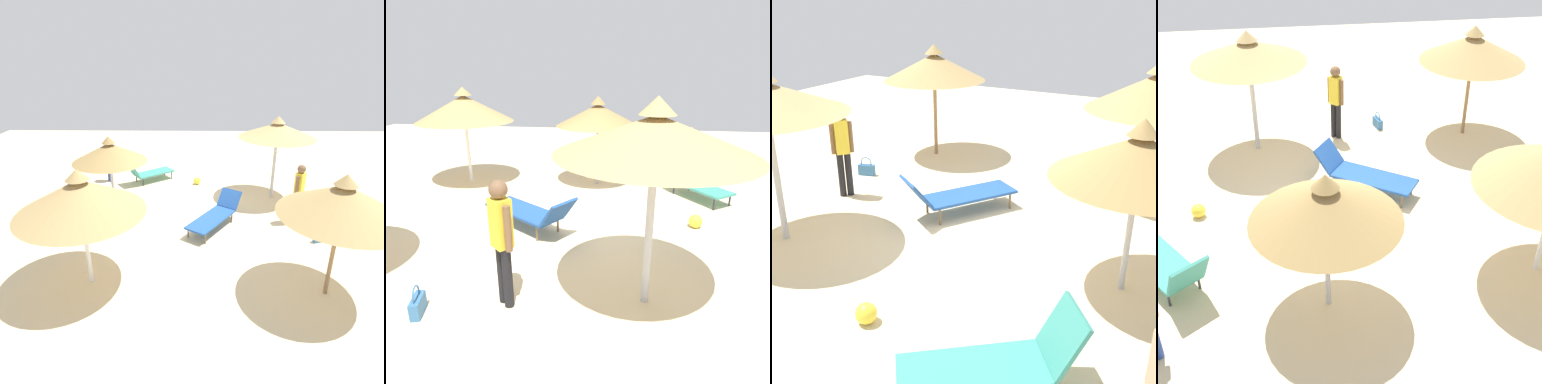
# 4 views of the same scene
# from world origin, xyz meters

# --- Properties ---
(ground) EXTENTS (24.00, 24.00, 0.10)m
(ground) POSITION_xyz_m (0.00, 0.00, -0.05)
(ground) COLOR beige
(parasol_umbrella_center) EXTENTS (2.49, 2.49, 2.79)m
(parasol_umbrella_center) POSITION_xyz_m (-1.73, 2.67, 2.33)
(parasol_umbrella_center) COLOR #B2B2B7
(parasol_umbrella_center) RESTS_ON ground
(parasol_umbrella_near_left) EXTENTS (2.59, 2.59, 2.61)m
(parasol_umbrella_near_left) POSITION_xyz_m (2.97, -2.23, 2.06)
(parasol_umbrella_near_left) COLOR white
(parasol_umbrella_near_left) RESTS_ON ground
(parasol_umbrella_back) EXTENTS (2.23, 2.23, 2.40)m
(parasol_umbrella_back) POSITION_xyz_m (-0.60, -2.54, 1.90)
(parasol_umbrella_back) COLOR #B2B2B7
(parasol_umbrella_back) RESTS_ON ground
(lounge_chair_near_right) EXTENTS (2.10, 1.71, 0.84)m
(lounge_chair_near_right) POSITION_xyz_m (0.43, 0.62, 0.39)
(lounge_chair_near_right) COLOR #1E478C
(lounge_chair_near_right) RESTS_ON ground
(lounge_chair_far_right) EXTENTS (1.62, 1.85, 0.93)m
(lounge_chair_far_right) POSITION_xyz_m (-3.10, -1.80, 0.40)
(lounge_chair_far_right) COLOR teal
(lounge_chair_far_right) RESTS_ON ground
(person_standing_edge) EXTENTS (0.35, 0.33, 1.79)m
(person_standing_edge) POSITION_xyz_m (0.16, 2.98, 1.03)
(person_standing_edge) COLOR black
(person_standing_edge) RESTS_ON ground
(person_standing_front) EXTENTS (0.37, 0.32, 1.51)m
(person_standing_front) POSITION_xyz_m (-3.15, -3.30, 0.84)
(person_standing_front) COLOR navy
(person_standing_front) RESTS_ON ground
(handbag) EXTENTS (0.21, 0.38, 0.42)m
(handbag) POSITION_xyz_m (1.24, 3.35, 0.14)
(handbag) COLOR #336699
(handbag) RESTS_ON ground
(beach_ball) EXTENTS (0.27, 0.27, 0.27)m
(beach_ball) POSITION_xyz_m (-2.85, 0.09, 0.14)
(beach_ball) COLOR yellow
(beach_ball) RESTS_ON ground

